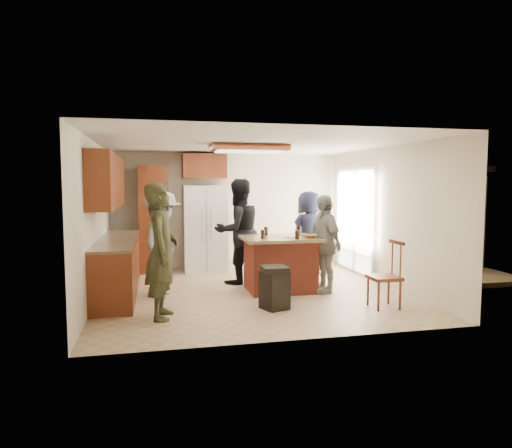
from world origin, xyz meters
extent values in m
plane|color=tan|center=(0.00, 0.00, 0.00)|extent=(5.00, 5.00, 0.00)
plane|color=white|center=(0.00, 0.00, 2.50)|extent=(5.00, 5.00, 0.00)
plane|color=beige|center=(0.00, 2.50, 1.25)|extent=(5.00, 0.00, 5.00)
plane|color=beige|center=(0.00, -2.50, 1.25)|extent=(5.00, 0.00, 5.00)
plane|color=beige|center=(-2.50, 0.00, 1.25)|extent=(0.00, 5.00, 5.00)
plane|color=beige|center=(2.50, 0.00, 1.25)|extent=(0.00, 5.00, 5.00)
cube|color=white|center=(2.48, 1.20, 1.05)|extent=(0.02, 1.60, 2.10)
cube|color=white|center=(2.46, 1.20, 1.05)|extent=(0.08, 1.72, 2.10)
cube|color=maroon|center=(0.00, 0.20, 2.44)|extent=(1.30, 0.70, 0.10)
cube|color=white|center=(0.00, 0.20, 2.38)|extent=(1.10, 0.50, 0.02)
cube|color=olive|center=(4.00, 1.20, -0.05)|extent=(3.00, 3.00, 0.10)
cube|color=#593319|center=(4.70, 1.80, 1.00)|extent=(1.40, 1.60, 2.00)
imported|color=#373820|center=(-1.50, -1.24, 0.93)|extent=(0.59, 0.74, 1.85)
imported|color=black|center=(-0.09, 0.73, 0.96)|extent=(1.08, 0.87, 1.93)
imported|color=black|center=(1.46, 1.24, 0.85)|extent=(0.97, 0.81, 1.69)
imported|color=gray|center=(1.19, -0.31, 0.83)|extent=(0.62, 1.02, 1.65)
imported|color=gray|center=(-1.48, 0.02, 0.86)|extent=(0.78, 1.21, 1.73)
cube|color=maroon|center=(-2.20, 0.40, 0.44)|extent=(0.60, 3.00, 0.88)
cube|color=#846B4C|center=(-2.20, 0.40, 0.90)|extent=(0.64, 3.00, 0.04)
cube|color=maroon|center=(-2.33, 0.40, 1.88)|extent=(0.35, 3.00, 0.85)
cube|color=maroon|center=(-1.60, 2.20, 1.10)|extent=(0.60, 0.60, 2.20)
cube|color=maroon|center=(-0.55, 2.20, 2.20)|extent=(0.90, 0.60, 0.50)
cube|color=white|center=(-0.55, 2.12, 0.90)|extent=(0.90, 0.72, 1.80)
cube|color=gray|center=(-0.55, 1.75, 0.90)|extent=(0.01, 0.01, 1.71)
cylinder|color=silver|center=(-0.65, 1.73, 0.99)|extent=(0.02, 0.02, 0.70)
cylinder|color=silver|center=(-0.45, 1.73, 0.99)|extent=(0.02, 0.02, 0.70)
cube|color=#A23D2A|center=(0.50, -0.04, 0.44)|extent=(1.10, 0.85, 0.88)
cube|color=olive|center=(0.50, -0.04, 0.91)|extent=(1.28, 1.03, 0.05)
cube|color=silver|center=(0.75, -0.09, 0.94)|extent=(0.47, 0.41, 0.02)
imported|color=brown|center=(0.95, -0.29, 0.96)|extent=(0.28, 0.28, 0.05)
cylinder|color=black|center=(0.15, -0.24, 1.01)|extent=(0.07, 0.07, 0.15)
cylinder|color=black|center=(0.32, 0.26, 1.01)|extent=(0.07, 0.07, 0.15)
cylinder|color=black|center=(0.93, 0.25, 1.01)|extent=(0.07, 0.07, 0.15)
cylinder|color=black|center=(0.68, -0.42, 1.01)|extent=(0.07, 0.07, 0.15)
cube|color=black|center=(0.11, -1.13, 0.28)|extent=(0.44, 0.44, 0.55)
cube|color=black|center=(0.11, -1.13, 0.59)|extent=(0.37, 0.37, 0.08)
cube|color=maroon|center=(1.71, -1.42, 0.45)|extent=(0.42, 0.42, 0.05)
cylinder|color=maroon|center=(1.54, -1.59, 0.22)|extent=(0.04, 0.04, 0.44)
cylinder|color=maroon|center=(1.88, -1.59, 0.22)|extent=(0.04, 0.04, 0.44)
cylinder|color=maroon|center=(1.54, -1.25, 0.22)|extent=(0.04, 0.04, 0.44)
cylinder|color=maroon|center=(1.88, -1.25, 0.22)|extent=(0.04, 0.04, 0.44)
cube|color=maroon|center=(1.90, -1.42, 0.97)|extent=(0.04, 0.40, 0.05)
cylinder|color=maroon|center=(1.90, -1.54, 0.72)|extent=(0.02, 0.02, 0.50)
cylinder|color=maroon|center=(1.90, -1.30, 0.72)|extent=(0.02, 0.02, 0.50)
camera|label=1|loc=(-1.58, -7.49, 1.83)|focal=32.00mm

